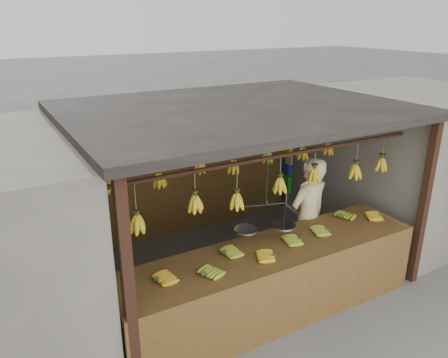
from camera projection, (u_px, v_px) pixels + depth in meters
ground at (234, 268)px, 6.42m from camera, size 80.00×80.00×0.00m
stall at (223, 133)px, 6.00m from camera, size 4.30×3.30×2.40m
neighbor_right at (409, 157)px, 7.69m from camera, size 3.00×3.00×2.30m
counter at (279, 267)px, 5.10m from camera, size 3.87×0.88×0.96m
hanging_bananas at (235, 164)px, 5.85m from camera, size 3.61×2.24×0.39m
balance_scale at (265, 224)px, 5.11m from camera, size 0.71×0.41×0.87m
vendor at (308, 218)px, 6.01m from camera, size 0.68×0.50×1.74m
bag_bundles at (287, 159)px, 8.08m from camera, size 0.08×0.26×1.28m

